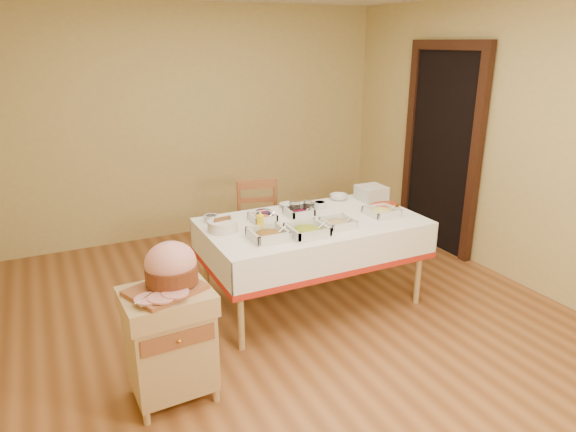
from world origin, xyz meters
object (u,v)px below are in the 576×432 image
object	(u,v)px
mustard_bottle	(260,223)
bread_basket	(223,226)
dining_chair	(260,229)
preserve_jar_left	(295,208)
preserve_jar_right	(309,207)
ham_on_board	(170,269)
butcher_cart	(170,338)
brass_platter	(384,206)
plate_stack	(371,193)
dining_table	(312,238)

from	to	relation	value
mustard_bottle	bread_basket	bearing A→B (deg)	143.71
dining_chair	bread_basket	distance (m)	0.91
preserve_jar_left	preserve_jar_right	world-z (taller)	preserve_jar_right
dining_chair	preserve_jar_right	distance (m)	0.68
ham_on_board	preserve_jar_left	world-z (taller)	ham_on_board
butcher_cart	brass_platter	world-z (taller)	brass_platter
bread_basket	plate_stack	size ratio (longest dim) A/B	0.98
preserve_jar_left	preserve_jar_right	bearing A→B (deg)	-12.80
butcher_cart	plate_stack	size ratio (longest dim) A/B	3.11
mustard_bottle	plate_stack	bearing A→B (deg)	15.72
plate_stack	brass_platter	size ratio (longest dim) A/B	0.80
dining_table	brass_platter	bearing A→B (deg)	0.77
dining_chair	brass_platter	bearing A→B (deg)	-37.97
butcher_cart	plate_stack	bearing A→B (deg)	24.69
dining_table	plate_stack	world-z (taller)	plate_stack
dining_chair	bread_basket	size ratio (longest dim) A/B	3.90
preserve_jar_left	preserve_jar_right	size ratio (longest dim) A/B	0.97
butcher_cart	preserve_jar_right	size ratio (longest dim) A/B	5.72
dining_table	mustard_bottle	size ratio (longest dim) A/B	9.83
preserve_jar_right	bread_basket	xyz separation A→B (m)	(-0.82, -0.08, -0.01)
bread_basket	brass_platter	distance (m)	1.49
preserve_jar_right	mustard_bottle	size ratio (longest dim) A/B	0.71
dining_chair	preserve_jar_right	world-z (taller)	dining_chair
dining_table	preserve_jar_right	size ratio (longest dim) A/B	13.87
brass_platter	bread_basket	bearing A→B (deg)	176.71
dining_chair	preserve_jar_left	world-z (taller)	dining_chair
ham_on_board	bread_basket	size ratio (longest dim) A/B	1.88
bread_basket	brass_platter	xyz separation A→B (m)	(1.49, -0.09, -0.03)
ham_on_board	brass_platter	bearing A→B (deg)	18.54
dining_table	mustard_bottle	bearing A→B (deg)	-170.53
butcher_cart	dining_chair	distance (m)	1.90
plate_stack	brass_platter	world-z (taller)	plate_stack
bread_basket	preserve_jar_left	bearing A→B (deg)	9.08
dining_table	preserve_jar_right	bearing A→B (deg)	71.45
ham_on_board	plate_stack	size ratio (longest dim) A/B	1.85
preserve_jar_left	mustard_bottle	size ratio (longest dim) A/B	0.69
plate_stack	dining_table	bearing A→B (deg)	-160.40
mustard_bottle	plate_stack	size ratio (longest dim) A/B	0.77
butcher_cart	plate_stack	distance (m)	2.45
dining_table	preserve_jar_left	distance (m)	0.31
ham_on_board	butcher_cart	bearing A→B (deg)	-141.95
butcher_cart	brass_platter	distance (m)	2.29
ham_on_board	mustard_bottle	size ratio (longest dim) A/B	2.42
preserve_jar_right	mustard_bottle	distance (m)	0.63
dining_chair	preserve_jar_left	distance (m)	0.63
butcher_cart	brass_platter	size ratio (longest dim) A/B	2.49
dining_table	brass_platter	world-z (taller)	brass_platter
ham_on_board	brass_platter	xyz separation A→B (m)	(2.10, 0.70, -0.10)
preserve_jar_left	plate_stack	bearing A→B (deg)	4.92
dining_table	mustard_bottle	distance (m)	0.57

